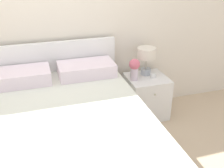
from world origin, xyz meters
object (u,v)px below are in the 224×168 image
bed (67,143)px  alarm_clock (153,75)px  nightstand (146,96)px  table_lamp (147,56)px  flower_vase (135,68)px

bed → alarm_clock: bed is taller
nightstand → table_lamp: 0.51m
table_lamp → alarm_clock: 0.25m
bed → flower_vase: 1.21m
nightstand → alarm_clock: alarm_clock is taller
table_lamp → alarm_clock: bearing=-68.3°
nightstand → flower_vase: 0.45m
nightstand → alarm_clock: size_ratio=8.37×
bed → table_lamp: size_ratio=6.03×
table_lamp → nightstand: bearing=-100.6°
flower_vase → table_lamp: bearing=29.5°
alarm_clock → table_lamp: bearing=111.7°
table_lamp → bed: bearing=-143.6°
bed → flower_vase: size_ratio=7.92×
table_lamp → alarm_clock: table_lamp is taller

